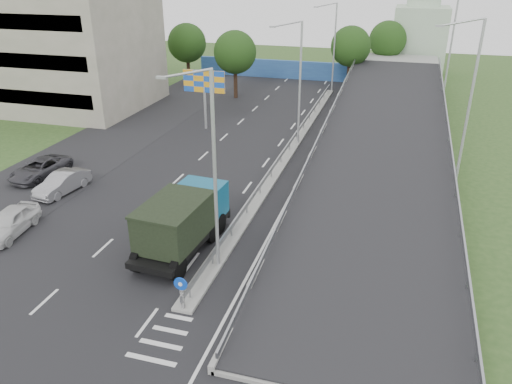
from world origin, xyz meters
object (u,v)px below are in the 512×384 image
at_px(billboard, 204,85).
at_px(parked_car_c, 40,169).
at_px(sign_bollard, 182,293).
at_px(lamp_post_near, 211,163).
at_px(dump_truck, 183,220).
at_px(lamp_post_far, 333,43).
at_px(church, 420,35).
at_px(lamp_post_mid, 298,77).
at_px(parked_car_a, 9,222).
at_px(parked_car_b, 62,183).

distance_m(billboard, parked_car_c, 16.53).
height_order(sign_bollard, lamp_post_near, lamp_post_near).
distance_m(sign_bollard, dump_truck, 5.65).
height_order(lamp_post_far, church, church).
xyz_separation_m(sign_bollard, parked_car_c, (-16.34, 11.44, -0.35)).
xyz_separation_m(church, billboard, (-19.00, -32.00, -1.12)).
xyz_separation_m(lamp_post_mid, dump_truck, (-2.29, -18.66, -4.05)).
bearing_deg(sign_bollard, lamp_post_mid, 89.74).
xyz_separation_m(parked_car_a, parked_car_b, (-0.61, 5.78, -0.04)).
bearing_deg(parked_car_b, lamp_post_mid, 55.12).
height_order(parked_car_a, parked_car_b, parked_car_a).
distance_m(sign_bollard, church, 58.84).
xyz_separation_m(lamp_post_mid, billboard, (-9.11, 2.00, -1.62)).
relative_size(lamp_post_near, lamp_post_far, 1.00).
relative_size(lamp_post_mid, church, 0.73).
bearing_deg(parked_car_a, dump_truck, 0.54).
bearing_deg(sign_bollard, lamp_post_near, 88.36).
height_order(lamp_post_mid, parked_car_b, lamp_post_mid).
xyz_separation_m(sign_bollard, lamp_post_far, (0.11, 43.83, 4.77)).
xyz_separation_m(church, dump_truck, (-12.19, -52.66, -3.55)).
relative_size(parked_car_a, parked_car_b, 1.02).
bearing_deg(sign_bollard, parked_car_c, 145.01).
relative_size(lamp_post_near, billboard, 1.83).
height_order(lamp_post_near, billboard, lamp_post_near).
xyz_separation_m(dump_truck, parked_car_b, (-10.96, 4.44, -1.06)).
relative_size(dump_truck, parked_car_a, 1.69).
bearing_deg(lamp_post_far, church, 54.76).
bearing_deg(lamp_post_far, sign_bollard, -90.14).
distance_m(lamp_post_far, parked_car_b, 37.05).
bearing_deg(parked_car_c, lamp_post_mid, 43.91).
relative_size(lamp_post_mid, billboard, 1.83).
relative_size(sign_bollard, billboard, 0.30).
height_order(sign_bollard, lamp_post_far, lamp_post_far).
height_order(lamp_post_near, parked_car_a, lamp_post_near).
xyz_separation_m(lamp_post_far, dump_truck, (-2.29, -38.66, -4.05)).
bearing_deg(lamp_post_near, church, 79.62).
bearing_deg(dump_truck, sign_bollard, -63.10).
height_order(parked_car_a, parked_car_c, parked_car_a).
bearing_deg(church, lamp_post_far, -125.24).
height_order(lamp_post_mid, billboard, lamp_post_mid).
relative_size(sign_bollard, parked_car_c, 0.34).
height_order(dump_truck, parked_car_a, dump_truck).
distance_m(lamp_post_far, billboard, 20.24).
distance_m(sign_bollard, parked_car_c, 19.95).
bearing_deg(dump_truck, lamp_post_near, -26.29).
height_order(church, dump_truck, church).
relative_size(lamp_post_mid, parked_car_c, 2.06).
height_order(lamp_post_far, parked_car_b, lamp_post_far).
relative_size(lamp_post_mid, parked_car_b, 2.36).
bearing_deg(dump_truck, billboard, 112.22).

